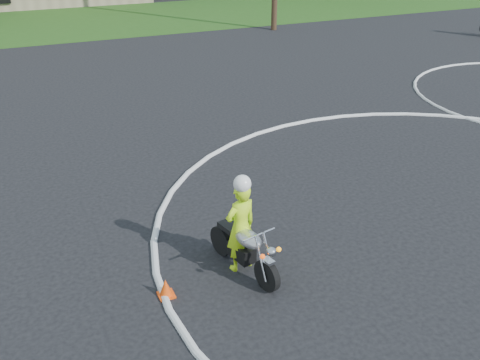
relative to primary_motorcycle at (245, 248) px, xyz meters
name	(u,v)px	position (x,y,z in m)	size (l,w,h in m)	color
grass_strip	(144,17)	(4.60, 23.57, -0.43)	(120.00, 10.00, 0.02)	#1E4714
primary_motorcycle	(245,248)	(0.00, 0.00, 0.00)	(0.62, 1.70, 0.91)	black
rider_primary_grp	(241,225)	(-0.01, 0.13, 0.37)	(0.62, 0.48, 1.68)	#C5FE1A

